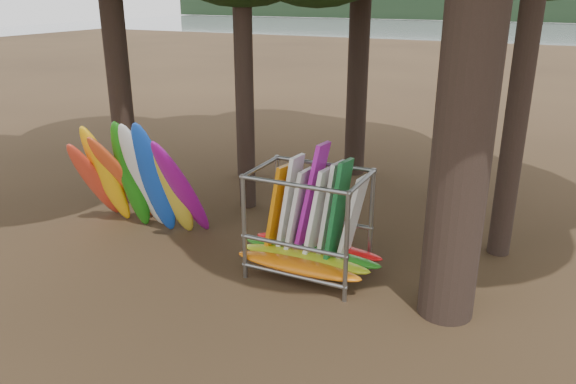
% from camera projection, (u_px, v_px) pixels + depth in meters
% --- Properties ---
extents(ground, '(120.00, 120.00, 0.00)m').
position_uv_depth(ground, '(235.00, 271.00, 12.03)').
color(ground, '#47331E').
rests_on(ground, ground).
extents(lake, '(160.00, 160.00, 0.00)m').
position_uv_depth(lake, '(511.00, 44.00, 62.83)').
color(lake, gray).
rests_on(lake, ground).
extents(far_shore, '(160.00, 4.00, 4.00)m').
position_uv_depth(far_shore, '(539.00, 11.00, 104.47)').
color(far_shore, black).
rests_on(far_shore, ground).
extents(kayak_row, '(3.44, 2.17, 3.08)m').
position_uv_depth(kayak_row, '(138.00, 181.00, 13.53)').
color(kayak_row, red).
rests_on(kayak_row, ground).
extents(storage_rack, '(3.12, 1.57, 2.81)m').
position_uv_depth(storage_rack, '(309.00, 228.00, 11.62)').
color(storage_rack, gray).
rests_on(storage_rack, ground).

